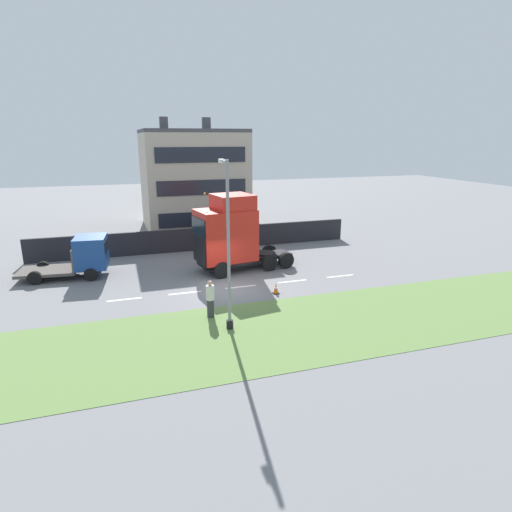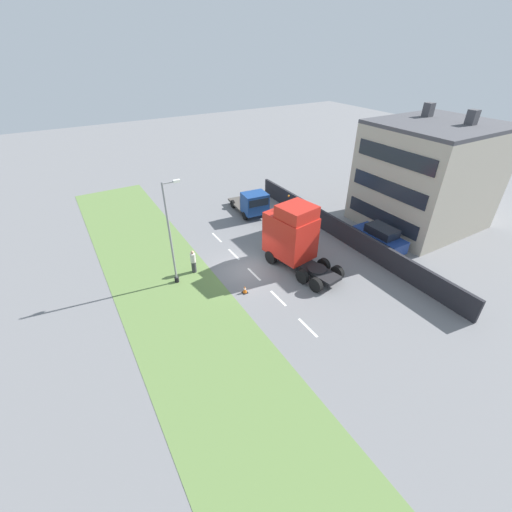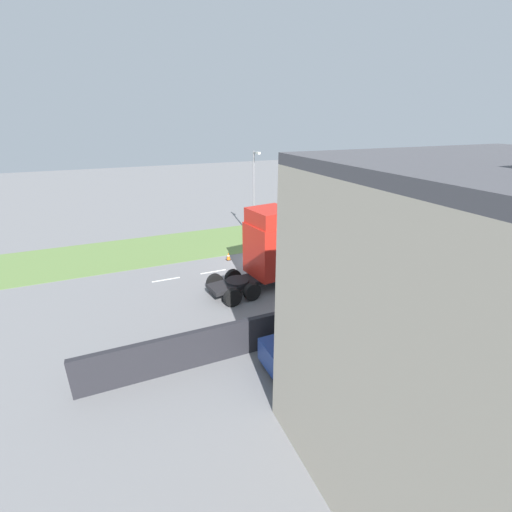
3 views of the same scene
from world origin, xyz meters
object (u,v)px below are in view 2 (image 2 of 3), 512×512
at_px(lorry_cab, 293,236).
at_px(traffic_cone_lead, 245,289).
at_px(flatbed_truck, 253,203).
at_px(pedestrian, 193,262).
at_px(parked_car, 380,238).
at_px(lamp_post, 172,239).

distance_m(lorry_cab, traffic_cone_lead, 5.44).
xyz_separation_m(flatbed_truck, pedestrian, (-8.53, -6.02, -0.41)).
distance_m(pedestrian, traffic_cone_lead, 4.59).
xyz_separation_m(flatbed_truck, parked_car, (5.86, -10.49, -0.36)).
relative_size(lorry_cab, pedestrian, 3.59).
relative_size(flatbed_truck, parked_car, 1.21).
height_order(flatbed_truck, pedestrian, flatbed_truck).
relative_size(parked_car, pedestrian, 2.43).
bearing_deg(lamp_post, lorry_cab, -14.74).
xyz_separation_m(pedestrian, traffic_cone_lead, (2.02, -4.08, -0.62)).
bearing_deg(parked_car, pedestrian, 161.94).
bearing_deg(pedestrian, parked_car, -17.26).
relative_size(lorry_cab, traffic_cone_lead, 11.30).
height_order(lamp_post, pedestrian, lamp_post).
bearing_deg(lorry_cab, parked_car, -22.28).
xyz_separation_m(lorry_cab, parked_car, (7.56, -1.75, -1.49)).
height_order(lorry_cab, traffic_cone_lead, lorry_cab).
distance_m(lamp_post, traffic_cone_lead, 5.89).
bearing_deg(traffic_cone_lead, parked_car, -1.82).
bearing_deg(traffic_cone_lead, lamp_post, 134.47).
bearing_deg(parked_car, lorry_cab, 166.14).
bearing_deg(flatbed_truck, lorry_cab, 84.26).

